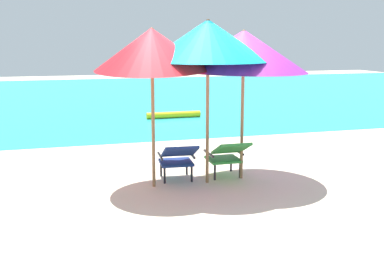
{
  "coord_description": "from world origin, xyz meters",
  "views": [
    {
      "loc": [
        -2.2,
        -7.31,
        2.26
      ],
      "look_at": [
        0.0,
        0.44,
        0.75
      ],
      "focal_mm": 44.25,
      "sensor_mm": 36.0,
      "label": 1
    }
  ],
  "objects_px": {
    "lounge_chair_left": "(178,158)",
    "beach_umbrella_right": "(244,51)",
    "beach_umbrella_center": "(208,41)",
    "swim_buoy": "(174,115)",
    "lounge_chair_right": "(227,155)",
    "beach_umbrella_left": "(152,49)"
  },
  "relations": [
    {
      "from": "beach_umbrella_left",
      "to": "swim_buoy",
      "type": "bearing_deg",
      "value": 73.65
    },
    {
      "from": "beach_umbrella_right",
      "to": "lounge_chair_right",
      "type": "bearing_deg",
      "value": 167.25
    },
    {
      "from": "lounge_chair_right",
      "to": "beach_umbrella_left",
      "type": "bearing_deg",
      "value": -175.18
    },
    {
      "from": "beach_umbrella_center",
      "to": "lounge_chair_left",
      "type": "bearing_deg",
      "value": 160.67
    },
    {
      "from": "swim_buoy",
      "to": "beach_umbrella_left",
      "type": "relative_size",
      "value": 0.64
    },
    {
      "from": "lounge_chair_left",
      "to": "beach_umbrella_right",
      "type": "bearing_deg",
      "value": -4.09
    },
    {
      "from": "lounge_chair_right",
      "to": "beach_umbrella_center",
      "type": "xyz_separation_m",
      "value": [
        -0.38,
        -0.13,
        1.84
      ]
    },
    {
      "from": "lounge_chair_left",
      "to": "beach_umbrella_center",
      "type": "relative_size",
      "value": 0.34
    },
    {
      "from": "swim_buoy",
      "to": "lounge_chair_right",
      "type": "height_order",
      "value": "lounge_chair_right"
    },
    {
      "from": "swim_buoy",
      "to": "lounge_chair_left",
      "type": "bearing_deg",
      "value": -103.06
    },
    {
      "from": "swim_buoy",
      "to": "beach_umbrella_center",
      "type": "xyz_separation_m",
      "value": [
        -0.99,
        -6.34,
        2.15
      ]
    },
    {
      "from": "lounge_chair_right",
      "to": "beach_umbrella_center",
      "type": "height_order",
      "value": "beach_umbrella_center"
    },
    {
      "from": "lounge_chair_left",
      "to": "beach_umbrella_right",
      "type": "xyz_separation_m",
      "value": [
        1.06,
        -0.08,
        1.68
      ]
    },
    {
      "from": "beach_umbrella_center",
      "to": "beach_umbrella_left",
      "type": "bearing_deg",
      "value": 178.13
    },
    {
      "from": "lounge_chair_right",
      "to": "beach_umbrella_right",
      "type": "distance_m",
      "value": 1.7
    },
    {
      "from": "beach_umbrella_right",
      "to": "beach_umbrella_center",
      "type": "bearing_deg",
      "value": -172.6
    },
    {
      "from": "swim_buoy",
      "to": "beach_umbrella_right",
      "type": "bearing_deg",
      "value": -93.41
    },
    {
      "from": "lounge_chair_right",
      "to": "beach_umbrella_right",
      "type": "xyz_separation_m",
      "value": [
        0.23,
        -0.05,
        1.68
      ]
    },
    {
      "from": "beach_umbrella_left",
      "to": "beach_umbrella_right",
      "type": "distance_m",
      "value": 1.48
    },
    {
      "from": "beach_umbrella_center",
      "to": "beach_umbrella_right",
      "type": "bearing_deg",
      "value": 7.4
    },
    {
      "from": "lounge_chair_left",
      "to": "lounge_chair_right",
      "type": "bearing_deg",
      "value": -1.58
    },
    {
      "from": "beach_umbrella_center",
      "to": "beach_umbrella_right",
      "type": "xyz_separation_m",
      "value": [
        0.62,
        0.08,
        -0.16
      ]
    }
  ]
}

